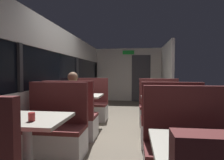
% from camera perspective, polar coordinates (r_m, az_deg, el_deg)
% --- Properties ---
extents(ground_plane, '(3.30, 9.20, 0.02)m').
position_cam_1_polar(ground_plane, '(4.25, 2.62, -14.94)').
color(ground_plane, '#665B4C').
extents(carriage_window_panel_left, '(0.09, 8.48, 2.30)m').
position_cam_1_polar(carriage_window_panel_left, '(4.42, -16.44, 0.36)').
color(carriage_window_panel_left, beige).
rests_on(carriage_window_panel_left, ground_plane).
extents(carriage_end_bulkhead, '(2.90, 0.11, 2.30)m').
position_cam_1_polar(carriage_end_bulkhead, '(8.25, 5.42, 1.53)').
color(carriage_end_bulkhead, beige).
rests_on(carriage_end_bulkhead, ground_plane).
extents(carriage_aisle_panel_right, '(0.08, 2.40, 2.30)m').
position_cam_1_polar(carriage_aisle_panel_right, '(7.14, 16.34, 1.42)').
color(carriage_aisle_panel_right, beige).
rests_on(carriage_aisle_panel_right, ground_plane).
extents(dining_table_near_window, '(0.90, 0.70, 0.74)m').
position_cam_1_polar(dining_table_near_window, '(2.39, -24.49, -12.75)').
color(dining_table_near_window, '#9E9EA3').
rests_on(dining_table_near_window, ground_plane).
extents(bench_near_window_facing_entry, '(0.95, 0.50, 1.10)m').
position_cam_1_polar(bench_near_window_facing_entry, '(3.07, -17.23, -15.31)').
color(bench_near_window_facing_entry, silver).
rests_on(bench_near_window_facing_entry, ground_plane).
extents(dining_table_mid_window, '(0.90, 0.70, 0.74)m').
position_cam_1_polar(dining_table_mid_window, '(4.33, -9.26, -5.84)').
color(dining_table_mid_window, '#9E9EA3').
rests_on(dining_table_mid_window, ground_plane).
extents(bench_mid_window_facing_end, '(0.95, 0.50, 1.10)m').
position_cam_1_polar(bench_mid_window_facing_end, '(3.73, -12.36, -12.05)').
color(bench_mid_window_facing_end, silver).
rests_on(bench_mid_window_facing_end, ground_plane).
extents(bench_mid_window_facing_entry, '(0.95, 0.50, 1.10)m').
position_cam_1_polar(bench_mid_window_facing_entry, '(5.04, -6.95, -8.24)').
color(bench_mid_window_facing_entry, silver).
rests_on(bench_mid_window_facing_entry, ground_plane).
extents(dining_table_front_aisle, '(0.90, 0.70, 0.74)m').
position_cam_1_polar(dining_table_front_aisle, '(1.59, 29.51, -20.61)').
color(dining_table_front_aisle, '#9E9EA3').
rests_on(dining_table_front_aisle, ground_plane).
extents(bench_front_aisle_facing_entry, '(0.95, 0.50, 1.10)m').
position_cam_1_polar(bench_front_aisle_facing_entry, '(2.32, 22.34, -21.28)').
color(bench_front_aisle_facing_entry, silver).
rests_on(bench_front_aisle_facing_entry, ground_plane).
extents(dining_table_rear_aisle, '(0.90, 0.70, 0.74)m').
position_cam_1_polar(dining_table_rear_aisle, '(3.99, 15.47, -6.58)').
color(dining_table_rear_aisle, '#9E9EA3').
rests_on(dining_table_rear_aisle, ground_plane).
extents(bench_rear_aisle_facing_end, '(0.95, 0.50, 1.10)m').
position_cam_1_polar(bench_rear_aisle_facing_end, '(3.38, 17.14, -13.63)').
color(bench_rear_aisle_facing_end, silver).
rests_on(bench_rear_aisle_facing_end, ground_plane).
extents(bench_rear_aisle_facing_entry, '(0.95, 0.50, 1.10)m').
position_cam_1_polar(bench_rear_aisle_facing_entry, '(4.73, 14.21, -9.01)').
color(bench_rear_aisle_facing_entry, silver).
rests_on(bench_rear_aisle_facing_entry, ground_plane).
extents(seated_passenger, '(0.47, 0.55, 1.26)m').
position_cam_1_polar(seated_passenger, '(3.75, -12.01, -8.70)').
color(seated_passenger, '#26262D').
rests_on(seated_passenger, ground_plane).
extents(coffee_cup_primary, '(0.07, 0.07, 0.09)m').
position_cam_1_polar(coffee_cup_primary, '(4.14, -8.28, -4.18)').
color(coffee_cup_primary, '#B23333').
rests_on(coffee_cup_primary, dining_table_mid_window).
extents(coffee_cup_secondary, '(0.07, 0.07, 0.09)m').
position_cam_1_polar(coffee_cup_secondary, '(2.17, -23.32, -10.27)').
color(coffee_cup_secondary, '#B23333').
rests_on(coffee_cup_secondary, dining_table_near_window).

